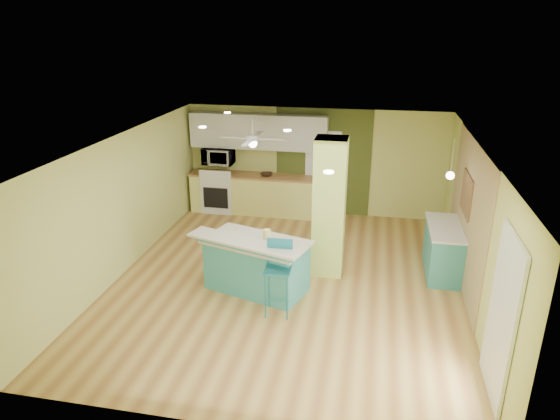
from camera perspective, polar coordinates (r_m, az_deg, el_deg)
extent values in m
cube|color=#9A6836|center=(8.97, 0.87, -8.08)|extent=(6.00, 7.00, 0.01)
cube|color=white|center=(8.06, 0.97, 7.75)|extent=(6.00, 7.00, 0.01)
cube|color=#C5CA6C|center=(11.73, 3.98, 5.52)|extent=(6.00, 0.01, 2.50)
cube|color=#C5CA6C|center=(5.40, -5.91, -13.95)|extent=(6.00, 0.01, 2.50)
cube|color=#C5CA6C|center=(9.41, -17.41, 0.72)|extent=(0.01, 7.00, 2.50)
cube|color=#C5CA6C|center=(8.48, 21.34, -1.97)|extent=(0.01, 7.00, 2.50)
cube|color=#967D56|center=(9.03, 20.65, -0.52)|extent=(0.02, 3.40, 2.50)
cube|color=#485321|center=(11.69, 4.95, 5.44)|extent=(2.20, 0.02, 2.50)
cube|color=white|center=(11.74, 4.89, 4.23)|extent=(0.82, 0.05, 2.00)
cube|color=white|center=(6.54, 23.99, -11.24)|extent=(0.04, 1.08, 2.10)
cube|color=#B3CD5F|center=(8.82, 5.66, 0.28)|extent=(0.55, 0.55, 2.50)
cube|color=#E3E276|center=(11.90, -2.52, 1.75)|extent=(3.20, 0.60, 0.90)
cube|color=#A26937|center=(11.76, -2.56, 3.92)|extent=(3.25, 0.63, 0.04)
cube|color=silver|center=(12.15, -6.88, 2.02)|extent=(0.76, 0.64, 0.90)
cube|color=black|center=(11.87, -7.36, 1.38)|extent=(0.59, 0.02, 0.50)
cube|color=silver|center=(11.72, -7.44, 4.06)|extent=(0.76, 0.06, 0.18)
cube|color=silver|center=(11.62, -2.50, 8.95)|extent=(3.20, 0.34, 0.80)
imported|color=silver|center=(11.90, -7.07, 6.13)|extent=(0.70, 0.48, 0.39)
cylinder|color=silver|center=(10.25, -3.17, 9.35)|extent=(0.03, 0.03, 0.40)
cylinder|color=silver|center=(10.29, -3.15, 8.25)|extent=(0.24, 0.24, 0.10)
sphere|color=white|center=(10.32, -3.13, 7.60)|extent=(0.18, 0.18, 0.18)
cylinder|color=silver|center=(8.84, 19.11, 5.66)|extent=(0.01, 0.01, 0.62)
sphere|color=white|center=(8.92, 18.88, 3.74)|extent=(0.14, 0.14, 0.14)
cube|color=brown|center=(9.11, 20.56, 1.69)|extent=(0.03, 0.90, 0.70)
cube|color=teal|center=(8.51, -2.68, -6.46)|extent=(1.80, 1.25, 0.86)
cube|color=beige|center=(8.31, -2.73, -3.67)|extent=(1.91, 1.37, 0.05)
cube|color=teal|center=(7.98, -4.15, -4.10)|extent=(1.80, 0.67, 0.12)
cube|color=beige|center=(7.96, -4.16, -3.72)|extent=(2.00, 0.96, 0.04)
cylinder|color=teal|center=(7.74, -1.67, -9.88)|extent=(0.03, 0.03, 0.76)
cylinder|color=teal|center=(7.69, 0.83, -10.08)|extent=(0.03, 0.03, 0.76)
cylinder|color=teal|center=(8.02, -1.23, -8.68)|extent=(0.03, 0.03, 0.76)
cylinder|color=teal|center=(7.98, 1.17, -8.86)|extent=(0.03, 0.03, 0.76)
cube|color=teal|center=(7.66, -0.23, -6.82)|extent=(0.41, 0.41, 0.03)
cube|color=teal|center=(7.72, -0.02, -4.73)|extent=(0.40, 0.05, 0.42)
cube|color=teal|center=(9.52, 18.11, -4.43)|extent=(0.56, 1.35, 0.87)
cube|color=silver|center=(9.35, 18.41, -1.91)|extent=(0.60, 1.41, 0.04)
imported|color=#331E15|center=(11.68, -1.55, 4.09)|extent=(0.32, 0.32, 0.07)
cylinder|color=yellow|center=(8.26, -1.51, -2.89)|extent=(0.13, 0.13, 0.19)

